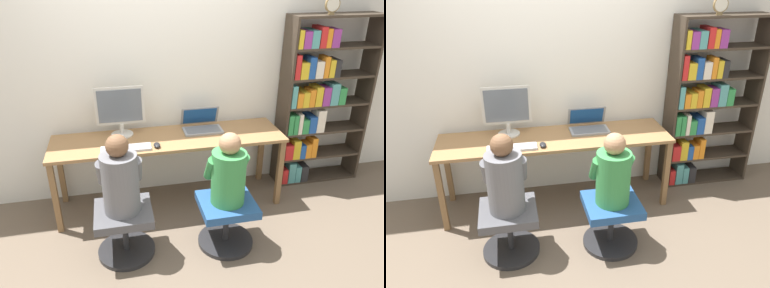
% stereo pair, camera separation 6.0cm
% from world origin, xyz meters
% --- Properties ---
extents(ground_plane, '(14.00, 14.00, 0.00)m').
position_xyz_m(ground_plane, '(0.00, 0.00, 0.00)').
color(ground_plane, brown).
extents(wall_back, '(10.00, 0.05, 2.60)m').
position_xyz_m(wall_back, '(0.00, 0.63, 1.30)').
color(wall_back, silver).
rests_on(wall_back, ground_plane).
extents(desk, '(2.18, 0.57, 0.73)m').
position_xyz_m(desk, '(0.00, 0.28, 0.65)').
color(desk, olive).
rests_on(desk, ground_plane).
extents(desktop_monitor, '(0.44, 0.21, 0.47)m').
position_xyz_m(desktop_monitor, '(-0.42, 0.43, 0.97)').
color(desktop_monitor, beige).
rests_on(desktop_monitor, desk).
extents(laptop, '(0.38, 0.28, 0.21)m').
position_xyz_m(laptop, '(0.35, 0.40, 0.77)').
color(laptop, gray).
rests_on(laptop, desk).
extents(keyboard, '(0.44, 0.13, 0.03)m').
position_xyz_m(keyboard, '(-0.40, 0.11, 0.74)').
color(keyboard, '#B2B2B7').
rests_on(keyboard, desk).
extents(computer_mouse_by_keyboard, '(0.06, 0.10, 0.04)m').
position_xyz_m(computer_mouse_by_keyboard, '(-0.13, 0.10, 0.74)').
color(computer_mouse_by_keyboard, black).
rests_on(computer_mouse_by_keyboard, desk).
extents(office_chair_left, '(0.47, 0.47, 0.43)m').
position_xyz_m(office_chair_left, '(-0.48, -0.37, 0.25)').
color(office_chair_left, '#262628').
rests_on(office_chair_left, ground_plane).
extents(office_chair_right, '(0.47, 0.47, 0.43)m').
position_xyz_m(office_chair_right, '(0.37, -0.43, 0.25)').
color(office_chair_right, '#262628').
rests_on(office_chair_right, ground_plane).
extents(person_at_monitor, '(0.35, 0.32, 0.65)m').
position_xyz_m(person_at_monitor, '(-0.48, -0.36, 0.71)').
color(person_at_monitor, slate).
rests_on(person_at_monitor, office_chair_left).
extents(person_at_laptop, '(0.34, 0.30, 0.61)m').
position_xyz_m(person_at_laptop, '(0.37, -0.42, 0.70)').
color(person_at_laptop, '#388C47').
rests_on(person_at_laptop, office_chair_right).
extents(bookshelf, '(0.93, 0.27, 1.77)m').
position_xyz_m(bookshelf, '(1.55, 0.42, 0.90)').
color(bookshelf, '#382D23').
rests_on(bookshelf, ground_plane).
extents(desk_clock, '(0.14, 0.03, 0.16)m').
position_xyz_m(desk_clock, '(1.55, 0.37, 1.86)').
color(desk_clock, olive).
rests_on(desk_clock, bookshelf).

